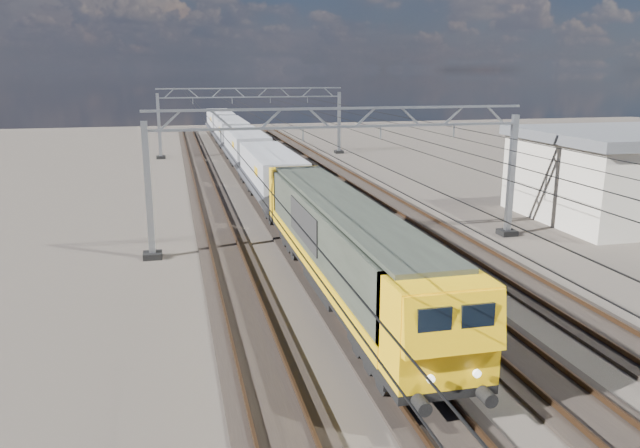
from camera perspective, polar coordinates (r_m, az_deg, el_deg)
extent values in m
plane|color=black|center=(28.76, 4.07, -4.13)|extent=(160.00, 160.00, 0.00)
cube|color=black|center=(27.62, -7.94, -4.87)|extent=(2.60, 140.00, 0.12)
cube|color=#513620|center=(27.52, -9.45, -4.65)|extent=(0.08, 140.00, 0.16)
cube|color=#513620|center=(27.64, -6.46, -4.46)|extent=(0.08, 140.00, 0.16)
cube|color=black|center=(28.23, 0.19, -4.32)|extent=(2.60, 140.00, 0.12)
cube|color=#513620|center=(28.03, -1.25, -4.11)|extent=(0.08, 140.00, 0.16)
cube|color=#513620|center=(28.35, 1.60, -3.90)|extent=(0.08, 140.00, 0.16)
cube|color=black|center=(29.38, 7.81, -3.71)|extent=(2.60, 140.00, 0.12)
cube|color=#513620|center=(29.09, 6.49, -3.52)|extent=(0.08, 140.00, 0.16)
cube|color=#513620|center=(29.59, 9.12, -3.31)|extent=(0.08, 140.00, 0.16)
cube|color=black|center=(31.00, 14.74, -3.11)|extent=(2.60, 140.00, 0.12)
cube|color=#513620|center=(30.63, 13.56, -2.93)|extent=(0.08, 140.00, 0.16)
cube|color=#513620|center=(31.30, 15.92, -2.72)|extent=(0.08, 140.00, 0.16)
cube|color=gray|center=(30.61, -15.42, 2.89)|extent=(0.30, 0.30, 6.60)
cube|color=gray|center=(35.37, 17.08, 4.20)|extent=(0.30, 0.30, 6.60)
cube|color=black|center=(31.34, -15.05, -2.77)|extent=(0.90, 0.90, 0.30)
cube|color=black|center=(36.00, 16.73, -0.74)|extent=(0.90, 0.90, 0.30)
cube|color=gray|center=(31.24, 2.08, 10.52)|extent=(19.30, 0.18, 0.12)
cube|color=gray|center=(31.31, 2.07, 8.88)|extent=(19.30, 0.18, 0.12)
cube|color=gray|center=(30.16, -13.54, 9.18)|extent=(1.03, 0.10, 0.94)
cube|color=gray|center=(30.25, -8.99, 9.40)|extent=(1.03, 0.10, 0.94)
cube|color=gray|center=(30.53, -4.48, 9.57)|extent=(1.03, 0.10, 0.94)
cube|color=gray|center=(30.98, -0.07, 9.67)|extent=(1.03, 0.10, 0.94)
cube|color=gray|center=(31.61, 4.18, 9.72)|extent=(1.03, 0.10, 0.94)
cube|color=gray|center=(32.40, 8.25, 9.71)|extent=(1.03, 0.10, 0.94)
cube|color=gray|center=(33.34, 12.11, 9.67)|extent=(1.03, 0.10, 0.94)
cube|color=gray|center=(34.42, 15.74, 9.58)|extent=(1.03, 0.10, 0.94)
cube|color=gray|center=(30.32, -9.05, 7.94)|extent=(0.06, 0.06, 0.65)
cube|color=gray|center=(30.87, -1.56, 8.21)|extent=(0.06, 0.06, 0.65)
cube|color=gray|center=(31.93, 5.56, 8.33)|extent=(0.06, 0.06, 0.65)
cube|color=gray|center=(33.43, 12.14, 8.34)|extent=(0.06, 0.06, 0.65)
cube|color=gray|center=(66.32, -14.50, 8.63)|extent=(0.30, 0.30, 6.60)
cube|color=gray|center=(68.65, 1.75, 9.22)|extent=(0.30, 0.30, 6.60)
cube|color=black|center=(66.66, -14.34, 5.94)|extent=(0.90, 0.90, 0.30)
cube|color=black|center=(68.98, 1.73, 6.61)|extent=(0.90, 0.90, 0.30)
cube|color=gray|center=(66.62, -6.33, 12.23)|extent=(19.30, 0.18, 0.12)
cube|color=gray|center=(66.65, -6.30, 11.46)|extent=(19.30, 0.18, 0.12)
cube|color=gray|center=(66.12, -13.63, 11.53)|extent=(1.03, 0.10, 0.94)
cube|color=gray|center=(66.16, -11.53, 11.64)|extent=(1.03, 0.10, 0.94)
cube|color=gray|center=(66.28, -9.44, 11.74)|extent=(1.03, 0.10, 0.94)
cube|color=gray|center=(66.49, -7.35, 11.81)|extent=(1.03, 0.10, 0.94)
cube|color=gray|center=(66.79, -5.28, 11.88)|extent=(1.03, 0.10, 0.94)
cube|color=gray|center=(67.16, -3.23, 11.92)|extent=(1.03, 0.10, 0.94)
cube|color=gray|center=(67.62, -1.21, 11.96)|extent=(1.03, 0.10, 0.94)
cube|color=gray|center=(68.16, 0.79, 11.97)|extent=(1.03, 0.10, 0.94)
cube|color=gray|center=(66.19, -11.55, 10.97)|extent=(0.06, 0.06, 0.65)
cube|color=gray|center=(66.44, -8.04, 11.12)|extent=(0.06, 0.06, 0.65)
cube|color=gray|center=(66.94, -4.57, 11.23)|extent=(0.06, 0.06, 0.65)
cube|color=gray|center=(67.67, -1.15, 11.30)|extent=(0.06, 0.06, 0.65)
cylinder|color=black|center=(34.32, -9.56, 8.05)|extent=(0.03, 140.00, 0.03)
cylinder|color=black|center=(34.27, -9.59, 8.88)|extent=(0.03, 140.00, 0.03)
cylinder|color=black|center=(34.81, -2.91, 8.30)|extent=(0.03, 140.00, 0.03)
cylinder|color=black|center=(34.77, -2.92, 9.12)|extent=(0.03, 140.00, 0.03)
cylinder|color=black|center=(35.75, 3.47, 8.44)|extent=(0.03, 140.00, 0.03)
cylinder|color=black|center=(35.70, 3.48, 9.24)|extent=(0.03, 140.00, 0.03)
cylinder|color=black|center=(37.09, 9.47, 8.48)|extent=(0.03, 140.00, 0.03)
cylinder|color=black|center=(37.05, 9.50, 9.25)|extent=(0.03, 140.00, 0.03)
cube|color=black|center=(19.18, 7.22, -11.30)|extent=(2.20, 3.60, 0.60)
cube|color=black|center=(30.96, -1.17, -1.34)|extent=(2.20, 3.60, 0.60)
cube|color=black|center=(24.80, 2.01, -4.33)|extent=(2.65, 20.00, 0.25)
cube|color=black|center=(24.92, 2.00, -5.16)|extent=(2.20, 4.50, 0.75)
cube|color=#2A2F27|center=(24.39, 2.04, -1.16)|extent=(2.65, 17.00, 2.60)
cube|color=yellow|center=(24.36, -1.04, -3.62)|extent=(0.04, 17.00, 0.60)
cube|color=yellow|center=(25.04, 4.99, -3.18)|extent=(0.04, 17.00, 0.60)
cube|color=black|center=(24.94, -1.57, 0.01)|extent=(0.05, 5.00, 1.40)
cube|color=black|center=(25.61, 4.38, 0.35)|extent=(0.05, 5.00, 1.40)
cube|color=#2A2F27|center=(24.07, 2.06, 1.99)|extent=(2.25, 18.00, 0.15)
cube|color=yellow|center=(16.26, 10.63, -9.27)|extent=(2.65, 1.80, 2.60)
cube|color=yellow|center=(15.28, 12.16, -8.87)|extent=(2.60, 0.46, 1.52)
cube|color=black|center=(14.94, 10.42, -8.91)|extent=(0.85, 0.08, 0.75)
cube|color=black|center=(15.39, 14.21, -8.41)|extent=(0.85, 0.08, 0.75)
cylinder|color=black|center=(15.59, 9.26, -16.04)|extent=(0.36, 0.50, 0.36)
cylinder|color=black|center=(16.26, 15.01, -15.02)|extent=(0.36, 0.50, 0.36)
cylinder|color=white|center=(15.47, 10.09, -13.79)|extent=(0.20, 0.08, 0.20)
cylinder|color=white|center=(15.95, 14.16, -13.12)|extent=(0.20, 0.08, 0.20)
cube|color=yellow|center=(33.03, -2.13, 2.83)|extent=(2.65, 1.80, 2.60)
cube|color=yellow|center=(33.86, -2.46, 3.96)|extent=(2.60, 0.46, 1.52)
cube|color=black|center=(33.84, -3.41, 4.12)|extent=(0.85, 0.08, 0.75)
cube|color=black|center=(34.04, -1.58, 4.19)|extent=(0.85, 0.08, 0.75)
cylinder|color=black|center=(34.33, -3.90, 0.84)|extent=(0.36, 0.50, 0.36)
cylinder|color=black|center=(34.64, -1.12, 0.99)|extent=(0.36, 0.50, 0.36)
cylinder|color=white|center=(34.14, -3.47, 1.81)|extent=(0.20, 0.08, 0.20)
cylinder|color=white|center=(34.36, -1.50, 1.91)|extent=(0.20, 0.08, 0.20)
cube|color=black|center=(37.35, -3.34, 1.25)|extent=(2.20, 2.60, 0.55)
cube|color=black|center=(46.07, -5.30, 3.63)|extent=(2.20, 2.60, 0.55)
cube|color=black|center=(41.63, -4.43, 3.05)|extent=(2.40, 13.00, 0.20)
cube|color=gray|center=(41.34, -4.47, 5.39)|extent=(2.80, 12.00, 1.80)
cube|color=#404146|center=(41.41, -5.74, 3.62)|extent=(1.48, 12.00, 1.36)
cube|color=#404146|center=(41.70, -3.15, 3.74)|extent=(1.48, 12.00, 1.36)
cube|color=yellow|center=(38.19, -5.88, 4.81)|extent=(0.04, 1.20, 0.50)
cube|color=black|center=(51.15, -6.13, 4.63)|extent=(2.20, 2.60, 0.55)
cube|color=black|center=(60.00, -7.23, 5.96)|extent=(2.20, 2.60, 0.55)
cube|color=black|center=(55.52, -6.74, 5.72)|extent=(2.40, 13.00, 0.20)
cube|color=gray|center=(55.30, -6.79, 7.48)|extent=(2.80, 12.00, 1.80)
cube|color=#404146|center=(55.35, -7.73, 6.16)|extent=(1.48, 12.00, 1.36)
cube|color=#404146|center=(55.57, -5.77, 6.24)|extent=(1.48, 12.00, 1.36)
cube|color=yellow|center=(52.18, -7.96, 7.18)|extent=(0.04, 1.20, 0.50)
cube|color=black|center=(65.12, -7.74, 6.57)|extent=(2.20, 2.60, 0.55)
cube|color=black|center=(74.03, -8.45, 7.41)|extent=(2.20, 2.60, 0.55)
cube|color=black|center=(69.53, -8.13, 7.31)|extent=(2.40, 13.00, 0.20)
cube|color=gray|center=(69.36, -8.17, 8.72)|extent=(2.80, 12.00, 1.80)
cube|color=#404146|center=(69.40, -8.93, 7.66)|extent=(1.48, 12.00, 1.36)
cube|color=#404146|center=(69.57, -7.35, 7.73)|extent=(1.48, 12.00, 1.36)
cube|color=yellow|center=(66.26, -9.17, 8.54)|extent=(0.04, 1.20, 0.50)
cube|color=black|center=(79.18, -8.79, 7.81)|extent=(2.20, 2.60, 0.55)
cube|color=black|center=(88.11, -9.28, 8.40)|extent=(2.20, 2.60, 0.55)
cube|color=black|center=(83.61, -9.05, 8.37)|extent=(2.40, 13.00, 0.20)
cube|color=gray|center=(83.46, -9.10, 9.54)|extent=(2.80, 12.00, 1.80)
cube|color=#404146|center=(83.50, -9.72, 8.66)|extent=(1.48, 12.00, 1.36)
cube|color=#404146|center=(83.64, -8.41, 8.72)|extent=(1.48, 12.00, 1.36)
cube|color=yellow|center=(80.38, -9.96, 9.42)|extent=(0.04, 1.20, 0.50)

